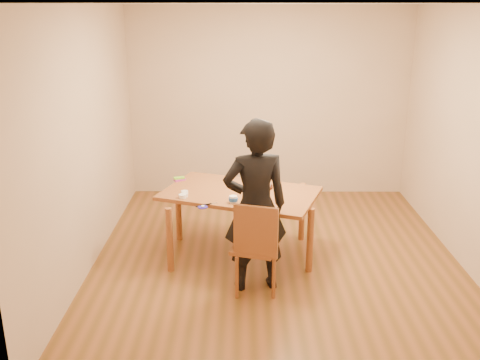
{
  "coord_description": "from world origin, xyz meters",
  "views": [
    {
      "loc": [
        -0.37,
        -5.37,
        2.69
      ],
      "look_at": [
        -0.4,
        0.07,
        0.9
      ],
      "focal_mm": 40.0,
      "sensor_mm": 36.0,
      "label": 1
    }
  ],
  "objects_px": {
    "cake_plate": "(261,187)",
    "cake": "(261,183)",
    "dining_table": "(240,193)",
    "dining_chair": "(255,247)",
    "person": "(255,206)"
  },
  "relations": [
    {
      "from": "dining_chair",
      "to": "person",
      "type": "relative_size",
      "value": 0.24
    },
    {
      "from": "dining_table",
      "to": "cake",
      "type": "relative_size",
      "value": 7.43
    },
    {
      "from": "person",
      "to": "dining_chair",
      "type": "bearing_deg",
      "value": 78.42
    },
    {
      "from": "dining_chair",
      "to": "cake_plate",
      "type": "relative_size",
      "value": 1.54
    },
    {
      "from": "cake",
      "to": "person",
      "type": "height_order",
      "value": "person"
    },
    {
      "from": "dining_table",
      "to": "person",
      "type": "distance_m",
      "value": 0.76
    },
    {
      "from": "dining_chair",
      "to": "person",
      "type": "xyz_separation_m",
      "value": [
        0.0,
        0.05,
        0.41
      ]
    },
    {
      "from": "dining_table",
      "to": "cake",
      "type": "xyz_separation_m",
      "value": [
        0.23,
        0.14,
        0.08
      ]
    },
    {
      "from": "cake_plate",
      "to": "dining_chair",
      "type": "bearing_deg",
      "value": -95.14
    },
    {
      "from": "dining_table",
      "to": "dining_chair",
      "type": "xyz_separation_m",
      "value": [
        0.15,
        -0.78,
        -0.28
      ]
    },
    {
      "from": "cake_plate",
      "to": "cake",
      "type": "relative_size",
      "value": 1.22
    },
    {
      "from": "dining_table",
      "to": "cake_plate",
      "type": "height_order",
      "value": "cake_plate"
    },
    {
      "from": "dining_table",
      "to": "person",
      "type": "xyz_separation_m",
      "value": [
        0.15,
        -0.73,
        0.13
      ]
    },
    {
      "from": "dining_table",
      "to": "dining_chair",
      "type": "height_order",
      "value": "dining_table"
    },
    {
      "from": "dining_table",
      "to": "person",
      "type": "bearing_deg",
      "value": -58.52
    }
  ]
}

